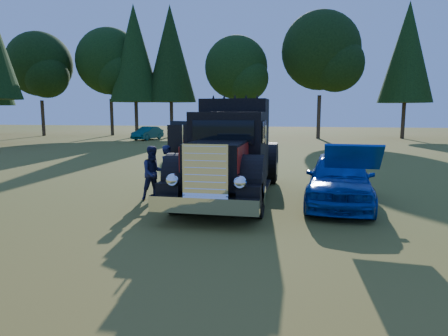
% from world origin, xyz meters
% --- Properties ---
extents(ground, '(120.00, 120.00, 0.00)m').
position_xyz_m(ground, '(0.00, 0.00, 0.00)').
color(ground, '#455A1A').
rests_on(ground, ground).
extents(treeline, '(72.10, 24.04, 13.84)m').
position_xyz_m(treeline, '(-3.27, 27.53, 7.74)').
color(treeline, '#2D2116').
rests_on(treeline, ground).
extents(diamond_t_truck, '(3.28, 7.16, 3.00)m').
position_xyz_m(diamond_t_truck, '(0.33, 1.96, 1.28)').
color(diamond_t_truck, black).
rests_on(diamond_t_truck, ground).
extents(hotrod_coupe, '(2.10, 4.51, 1.89)m').
position_xyz_m(hotrod_coupe, '(3.50, 1.67, 0.75)').
color(hotrod_coupe, '#0737A9').
rests_on(hotrod_coupe, ground).
extents(spectator_near, '(0.59, 0.69, 1.60)m').
position_xyz_m(spectator_near, '(-1.55, 1.76, 0.80)').
color(spectator_near, '#1F204A').
rests_on(spectator_near, ground).
extents(spectator_far, '(0.99, 0.96, 1.61)m').
position_xyz_m(spectator_far, '(-1.85, 1.33, 0.80)').
color(spectator_far, '#1C2743').
rests_on(spectator_far, ground).
extents(distant_teal_car, '(1.95, 3.86, 1.21)m').
position_xyz_m(distant_teal_car, '(-11.59, 25.20, 0.61)').
color(distant_teal_car, '#09313B').
rests_on(distant_teal_car, ground).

